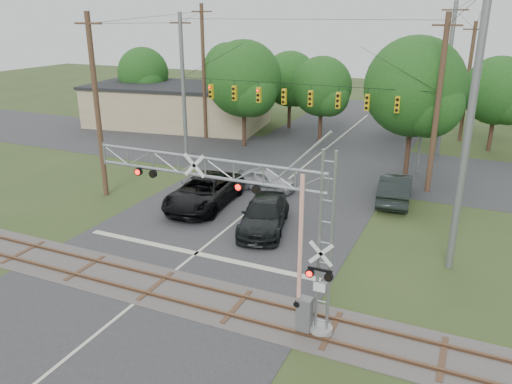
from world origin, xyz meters
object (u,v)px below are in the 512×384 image
at_px(pickup_black, 204,192).
at_px(commercial_building, 178,105).
at_px(sedan_silver, 265,179).
at_px(streetlight, 421,114).
at_px(crossing_gantry, 248,214).
at_px(car_dark, 264,215).
at_px(traffic_signal_span, 309,98).

height_order(pickup_black, commercial_building, commercial_building).
distance_m(sedan_silver, streetlight, 12.66).
height_order(pickup_black, sedan_silver, pickup_black).
distance_m(crossing_gantry, car_dark, 9.31).
bearing_deg(car_dark, pickup_black, 146.51).
relative_size(crossing_gantry, pickup_black, 1.48).
height_order(traffic_signal_span, sedan_silver, traffic_signal_span).
relative_size(traffic_signal_span, sedan_silver, 4.46).
relative_size(pickup_black, car_dark, 1.17).
bearing_deg(traffic_signal_span, pickup_black, -114.06).
bearing_deg(streetlight, traffic_signal_span, -150.66).
bearing_deg(commercial_building, crossing_gantry, -61.22).
distance_m(crossing_gantry, sedan_silver, 15.61).
xyz_separation_m(crossing_gantry, streetlight, (3.43, 22.46, 0.04)).
bearing_deg(commercial_building, pickup_black, -61.78).
distance_m(crossing_gantry, traffic_signal_span, 18.81).
bearing_deg(crossing_gantry, sedan_silver, 110.89).
height_order(car_dark, commercial_building, commercial_building).
xyz_separation_m(traffic_signal_span, car_dark, (1.02, -10.24, -4.91)).
height_order(sedan_silver, commercial_building, commercial_building).
bearing_deg(crossing_gantry, traffic_signal_span, 101.86).
bearing_deg(sedan_silver, crossing_gantry, -156.61).
xyz_separation_m(car_dark, sedan_silver, (-2.58, 6.06, -0.10)).
xyz_separation_m(pickup_black, car_dark, (4.82, -1.71, -0.10)).
bearing_deg(traffic_signal_span, crossing_gantry, -78.14).
relative_size(traffic_signal_span, pickup_black, 2.85).
bearing_deg(sedan_silver, streetlight, -44.41).
relative_size(traffic_signal_span, commercial_building, 0.99).
bearing_deg(car_dark, sedan_silver, 99.08).
distance_m(crossing_gantry, commercial_building, 37.03).
xyz_separation_m(pickup_black, commercial_building, (-14.49, 19.75, 1.23)).
xyz_separation_m(car_dark, commercial_building, (-19.31, 21.46, 1.33)).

